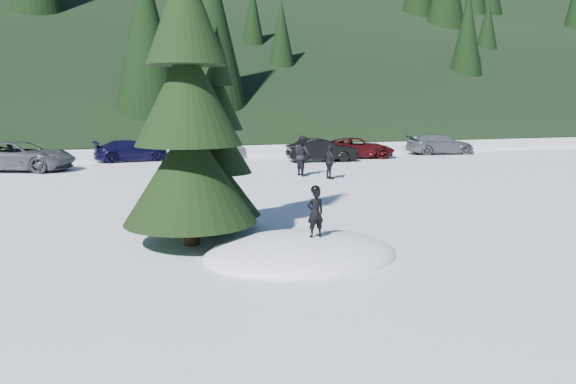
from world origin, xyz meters
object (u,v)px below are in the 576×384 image
object	(u,v)px
child_skier	(315,213)
car_6	(358,148)
adult_1	(330,162)
car_3	(132,151)
car_4	(215,148)
spruce_short	(219,152)
car_7	(440,144)
spruce_tall	(188,107)
adult_0	(303,156)
car_5	(322,150)
car_2	(20,156)

from	to	relation	value
child_skier	car_6	xyz separation A→B (m)	(10.53, 20.07, -0.40)
adult_1	car_6	bearing A→B (deg)	-41.36
car_3	car_4	distance (m)	4.92
spruce_short	car_4	world-z (taller)	spruce_short
spruce_short	car_7	size ratio (longest dim) A/B	1.19
spruce_tall	adult_1	bearing A→B (deg)	51.81
adult_0	car_5	xyz separation A→B (m)	(3.16, 5.54, -0.28)
spruce_tall	car_7	xyz separation A→B (m)	(19.26, 18.68, -2.67)
spruce_tall	car_6	world-z (taller)	spruce_tall
spruce_tall	car_6	size ratio (longest dim) A/B	1.91
car_6	child_skier	bearing A→B (deg)	164.20
spruce_short	adult_0	bearing A→B (deg)	59.00
car_2	car_6	xyz separation A→B (m)	(18.88, 0.62, -0.12)
car_4	car_3	bearing A→B (deg)	88.95
car_5	car_6	world-z (taller)	car_5
spruce_tall	car_6	xyz separation A→B (m)	(12.96, 18.02, -2.69)
car_7	adult_0	bearing A→B (deg)	128.17
child_skier	adult_1	xyz separation A→B (m)	(5.25, 11.81, -0.25)
spruce_tall	car_3	size ratio (longest dim) A/B	2.01
spruce_tall	car_2	distance (m)	18.56
child_skier	car_2	world-z (taller)	child_skier
car_2	adult_0	bearing A→B (deg)	-93.62
car_4	car_5	bearing A→B (deg)	-127.77
spruce_short	car_7	world-z (taller)	spruce_short
child_skier	car_4	world-z (taller)	child_skier
spruce_tall	spruce_short	world-z (taller)	spruce_tall
car_2	car_4	distance (m)	10.95
car_5	car_6	distance (m)	3.12
adult_0	car_2	distance (m)	14.24
adult_0	car_4	xyz separation A→B (m)	(-2.36, 9.33, -0.29)
car_2	car_4	size ratio (longest dim) A/B	1.39
spruce_short	car_5	xyz separation A→B (m)	(9.09, 15.40, -1.44)
spruce_tall	adult_0	xyz separation A→B (m)	(6.93, 11.26, -2.38)
car_3	car_5	size ratio (longest dim) A/B	1.06
spruce_short	car_6	world-z (taller)	spruce_short
car_5	car_4	bearing A→B (deg)	62.17
car_4	car_2	bearing A→B (deg)	103.56
car_3	car_5	bearing A→B (deg)	-114.03
adult_1	car_6	size ratio (longest dim) A/B	0.34
adult_1	spruce_short	bearing A→B (deg)	132.61
car_4	car_7	world-z (taller)	car_4
spruce_short	car_6	size ratio (longest dim) A/B	1.19
car_3	car_5	distance (m)	11.04
car_2	car_7	bearing A→B (deg)	-65.16
car_4	car_7	size ratio (longest dim) A/B	0.86
spruce_tall	child_skier	bearing A→B (deg)	-40.16
child_skier	car_7	bearing A→B (deg)	-133.53
spruce_short	adult_1	world-z (taller)	spruce_short
adult_0	child_skier	bearing A→B (deg)	152.74
child_skier	car_7	world-z (taller)	child_skier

